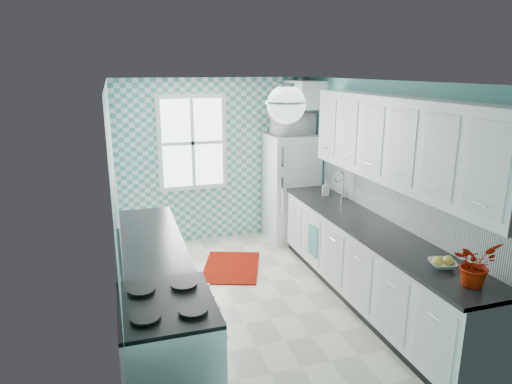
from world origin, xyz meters
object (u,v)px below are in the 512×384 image
object	(u,v)px
potted_plant	(475,264)
microwave	(292,124)
stove	(170,364)
sink	(331,202)
ceiling_light	(286,104)
fridge	(291,188)
fruit_bowl	(442,264)

from	to	relation	value
potted_plant	microwave	size ratio (longest dim) A/B	0.62
potted_plant	microwave	xyz separation A→B (m)	(-0.09, 3.72, 0.70)
stove	potted_plant	bearing A→B (deg)	-5.67
stove	microwave	world-z (taller)	microwave
microwave	sink	bearing A→B (deg)	95.40
ceiling_light	fridge	bearing A→B (deg)	66.94
sink	microwave	bearing A→B (deg)	94.34
fruit_bowl	fridge	bearing A→B (deg)	91.54
ceiling_light	fruit_bowl	world-z (taller)	ceiling_light
potted_plant	microwave	world-z (taller)	microwave
ceiling_light	fridge	xyz separation A→B (m)	(1.11, 2.61, -1.49)
fridge	stove	distance (m)	4.15
stove	microwave	bearing A→B (deg)	57.06
fridge	sink	bearing A→B (deg)	-83.83
stove	fruit_bowl	world-z (taller)	stove
stove	fruit_bowl	distance (m)	2.44
fridge	sink	xyz separation A→B (m)	(0.09, -1.19, 0.10)
fruit_bowl	microwave	xyz separation A→B (m)	(-0.09, 3.36, 0.85)
stove	sink	xyz separation A→B (m)	(2.40, 2.25, 0.40)
microwave	fridge	bearing A→B (deg)	54.87
potted_plant	fridge	bearing A→B (deg)	91.39
potted_plant	microwave	distance (m)	3.78
fruit_bowl	potted_plant	bearing A→B (deg)	-90.00
sink	microwave	xyz separation A→B (m)	(-0.09, 1.19, 0.89)
fridge	potted_plant	size ratio (longest dim) A/B	4.49
ceiling_light	sink	distance (m)	2.32
ceiling_light	stove	xyz separation A→B (m)	(-1.20, -0.83, -1.79)
fridge	fruit_bowl	size ratio (longest dim) A/B	7.16
fridge	sink	world-z (taller)	fridge
sink	microwave	size ratio (longest dim) A/B	0.89
fridge	microwave	xyz separation A→B (m)	(0.00, 0.00, 0.99)
fruit_bowl	microwave	world-z (taller)	microwave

